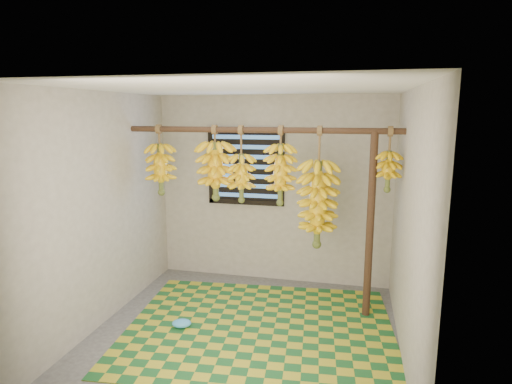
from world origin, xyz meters
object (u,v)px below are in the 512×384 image
(woven_mat, at_px, (260,328))
(banana_bunch_a, at_px, (161,169))
(banana_bunch_f, at_px, (388,171))
(banana_bunch_b, at_px, (215,171))
(banana_bunch_c, at_px, (241,178))
(support_post, at_px, (370,227))
(banana_bunch_e, at_px, (318,204))
(plastic_bag, at_px, (182,323))
(banana_bunch_d, at_px, (280,175))

(woven_mat, relative_size, banana_bunch_a, 3.37)
(woven_mat, relative_size, banana_bunch_f, 4.05)
(banana_bunch_b, bearing_deg, banana_bunch_c, 0.00)
(banana_bunch_b, xyz_separation_m, banana_bunch_c, (0.30, 0.00, -0.07))
(banana_bunch_a, height_order, banana_bunch_c, same)
(support_post, bearing_deg, woven_mat, -152.88)
(banana_bunch_e, bearing_deg, plastic_bag, -150.88)
(banana_bunch_c, bearing_deg, banana_bunch_f, 0.00)
(banana_bunch_b, relative_size, banana_bunch_e, 0.64)
(woven_mat, bearing_deg, support_post, 27.12)
(support_post, relative_size, banana_bunch_e, 1.54)
(support_post, height_order, woven_mat, support_post)
(woven_mat, relative_size, plastic_bag, 13.35)
(support_post, xyz_separation_m, banana_bunch_e, (-0.55, 0.00, 0.22))
(banana_bunch_b, distance_m, banana_bunch_f, 1.85)
(banana_bunch_d, bearing_deg, banana_bunch_a, 180.00)
(support_post, distance_m, banana_bunch_f, 0.62)
(woven_mat, height_order, banana_bunch_b, banana_bunch_b)
(plastic_bag, relative_size, banana_bunch_f, 0.30)
(banana_bunch_a, xyz_separation_m, banana_bunch_e, (1.81, 0.00, -0.33))
(plastic_bag, xyz_separation_m, banana_bunch_d, (0.89, 0.72, 1.47))
(support_post, bearing_deg, banana_bunch_b, 180.00)
(banana_bunch_a, distance_m, banana_bunch_e, 1.84)
(banana_bunch_a, bearing_deg, banana_bunch_b, 0.00)
(woven_mat, bearing_deg, banana_bunch_e, 46.76)
(banana_bunch_a, xyz_separation_m, banana_bunch_b, (0.67, 0.00, -0.00))
(plastic_bag, distance_m, banana_bunch_b, 1.66)
(support_post, distance_m, banana_bunch_c, 1.48)
(support_post, xyz_separation_m, banana_bunch_c, (-1.40, 0.00, 0.47))
(support_post, bearing_deg, banana_bunch_f, 0.00)
(banana_bunch_e, bearing_deg, woven_mat, -133.24)
(banana_bunch_b, bearing_deg, banana_bunch_d, 0.00)
(support_post, xyz_separation_m, banana_bunch_f, (0.15, 0.00, 0.60))
(banana_bunch_b, bearing_deg, plastic_bag, -101.85)
(banana_bunch_d, bearing_deg, banana_bunch_b, 180.00)
(support_post, relative_size, banana_bunch_c, 2.36)
(banana_bunch_f, bearing_deg, banana_bunch_b, 180.00)
(support_post, relative_size, banana_bunch_d, 2.33)
(banana_bunch_b, bearing_deg, woven_mat, -40.82)
(banana_bunch_a, relative_size, banana_bunch_b, 0.97)
(support_post, xyz_separation_m, banana_bunch_d, (-0.96, 0.00, 0.53))
(woven_mat, height_order, banana_bunch_f, banana_bunch_f)
(support_post, distance_m, banana_bunch_b, 1.79)
(banana_bunch_a, bearing_deg, plastic_bag, -54.66)
(banana_bunch_b, xyz_separation_m, banana_bunch_e, (1.15, 0.00, -0.33))
(woven_mat, xyz_separation_m, banana_bunch_e, (0.51, 0.55, 1.21))
(plastic_bag, distance_m, banana_bunch_c, 1.66)
(banana_bunch_c, bearing_deg, banana_bunch_e, 0.00)
(woven_mat, relative_size, banana_bunch_b, 3.25)
(plastic_bag, distance_m, banana_bunch_d, 1.87)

